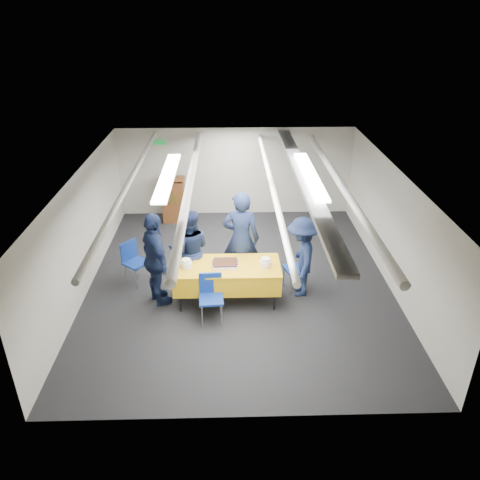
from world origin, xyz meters
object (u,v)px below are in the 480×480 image
sheet_cake (225,264)px  sailor_c (156,260)px  sailor_d (301,257)px  chair_right (300,264)px  chair_left (133,258)px  sailor_a (241,239)px  chair_near (211,292)px  podium (174,198)px  serving_table (227,275)px  sailor_b (190,250)px

sheet_cake → sailor_c: 1.27m
sailor_d → chair_right: bearing=-178.8°
chair_left → sailor_c: (0.59, -0.76, 0.38)m
sailor_a → sailor_d: bearing=166.2°
chair_left → sailor_c: bearing=-52.3°
sheet_cake → chair_near: (-0.26, -0.53, -0.28)m
podium → sailor_a: bearing=-61.9°
chair_right → sailor_a: (-1.14, 0.25, 0.45)m
sailor_c → sailor_d: (2.70, 0.22, -0.11)m
serving_table → sailor_c: bearing=-179.9°
sheet_cake → chair_near: 0.65m
sheet_cake → sailor_a: sailor_a is taller
podium → sailor_b: bearing=-78.8°
chair_left → sailor_a: (2.16, -0.10, 0.45)m
podium → chair_near: size_ratio=1.44×
sailor_a → sailor_b: size_ratio=1.18×
podium → serving_table: bearing=-69.9°
podium → sailor_c: bearing=-89.0°
chair_near → chair_right: (1.71, 0.93, 0.00)m
chair_near → sailor_c: (-1.01, 0.53, 0.38)m
podium → sailor_a: size_ratio=0.64×
sheet_cake → sailor_a: size_ratio=0.24×
chair_near → serving_table: bearing=61.4°
sailor_d → sailor_a: bearing=-105.5°
serving_table → chair_left: 2.03m
chair_near → sailor_b: sailor_b is taller
serving_table → chair_right: chair_right is taller
sheet_cake → chair_left: chair_left is taller
chair_near → sailor_d: (1.70, 0.75, 0.27)m
sheet_cake → sailor_d: size_ratio=0.29×
podium → sailor_b: size_ratio=0.75×
chair_near → sailor_c: 1.20m
chair_near → sailor_c: size_ratio=0.48×
serving_table → sailor_c: size_ratio=1.08×
podium → sailor_d: size_ratio=0.79×
sailor_a → chair_right: bearing=174.9°
chair_near → chair_right: bearing=28.7°
podium → sailor_b: sailor_b is taller
chair_right → sailor_d: bearing=-94.2°
podium → chair_near: 4.38m
podium → sailor_c: (0.06, -3.72, 0.29)m
sailor_b → sailor_d: (2.12, -0.26, -0.04)m
chair_right → chair_left: same height
sheet_cake → sailor_b: 0.83m
chair_right → sailor_d: 0.32m
chair_right → chair_left: bearing=173.9°
chair_near → sailor_b: bearing=112.9°
sheet_cake → chair_left: size_ratio=0.54×
serving_table → sailor_d: sailor_d is taller
serving_table → sailor_d: (1.41, 0.22, 0.24)m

